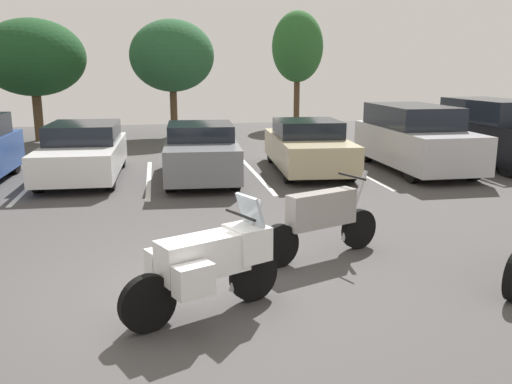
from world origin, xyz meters
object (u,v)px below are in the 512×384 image
(car_grey, at_px, (201,152))
(car_silver, at_px, (415,138))
(car_champagne, at_px, (308,147))
(motorcycle_touring, at_px, (209,261))
(car_white, at_px, (83,151))
(motorcycle_second, at_px, (322,219))
(car_black, at_px, (495,133))

(car_grey, distance_m, car_silver, 6.20)
(car_champagne, bearing_deg, car_silver, -6.52)
(car_silver, bearing_deg, car_grey, -178.47)
(motorcycle_touring, xyz_separation_m, car_white, (-2.52, 8.89, 0.06))
(motorcycle_second, xyz_separation_m, car_white, (-4.45, 7.19, 0.10))
(motorcycle_second, bearing_deg, car_champagne, 76.20)
(motorcycle_touring, height_order, car_white, car_white)
(car_grey, height_order, car_champagne, car_grey)
(car_grey, xyz_separation_m, car_silver, (6.19, 0.17, 0.20))
(car_champagne, bearing_deg, motorcycle_second, -103.80)
(car_grey, height_order, car_silver, car_silver)
(motorcycle_touring, height_order, car_silver, car_silver)
(motorcycle_touring, distance_m, car_black, 12.84)
(car_black, bearing_deg, car_silver, -175.31)
(car_grey, bearing_deg, car_black, 2.50)
(car_champagne, bearing_deg, car_white, 179.04)
(car_white, xyz_separation_m, car_grey, (3.09, -0.62, 0.00))
(car_champagne, height_order, car_silver, car_silver)
(motorcycle_second, height_order, car_white, car_white)
(motorcycle_touring, distance_m, car_champagne, 9.53)
(car_grey, bearing_deg, car_silver, 1.53)
(motorcycle_touring, xyz_separation_m, car_grey, (0.57, 8.27, 0.06))
(car_white, xyz_separation_m, car_silver, (9.28, -0.46, 0.20))
(car_champagne, height_order, car_black, car_black)
(car_white, bearing_deg, car_silver, -2.82)
(car_champagne, bearing_deg, car_black, -1.30)
(car_white, relative_size, car_grey, 1.03)
(motorcycle_second, distance_m, car_silver, 8.30)
(car_champagne, distance_m, car_silver, 3.12)
(motorcycle_touring, bearing_deg, car_grey, 86.04)
(car_white, bearing_deg, motorcycle_second, -58.27)
(motorcycle_touring, bearing_deg, car_silver, 51.28)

